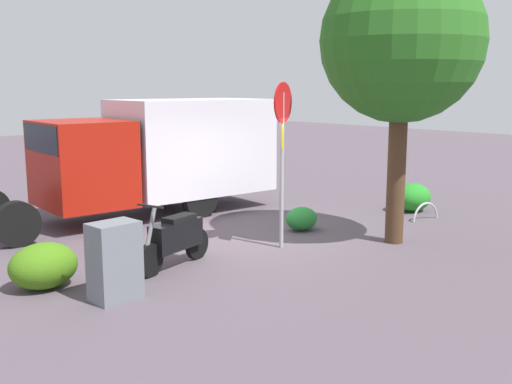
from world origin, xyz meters
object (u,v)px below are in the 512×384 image
Objects in this scene: utility_cabinet at (115,261)px; bike_rack_hoop at (425,220)px; street_tree at (402,42)px; motorcycle at (176,238)px; box_truck_near at (157,151)px; stop_sign at (282,139)px.

utility_cabinet is 1.37× the size of bike_rack_hoop.
motorcycle is at bearing -18.75° from street_tree.
stop_sign is (-0.14, 4.27, 0.56)m from box_truck_near.
street_tree is (-2.13, 5.44, 2.36)m from box_truck_near.
bike_rack_hoop is at bearing -161.38° from street_tree.
utility_cabinet is (3.68, 4.79, -0.98)m from box_truck_near.
stop_sign is 4.15m from utility_cabinet.
box_truck_near reaches higher than utility_cabinet.
bike_rack_hoop is at bearing -179.24° from utility_cabinet.
utility_cabinet is (3.82, 0.52, -1.54)m from stop_sign.
bike_rack_hoop is at bearing 134.57° from box_truck_near.
bike_rack_hoop is (-4.37, 4.69, -1.56)m from box_truck_near.
motorcycle reaches higher than utility_cabinet.
street_tree is at bearing 18.62° from bike_rack_hoop.
motorcycle is at bearing -6.82° from stop_sign.
street_tree is at bearing 149.53° from stop_sign.
box_truck_near is at bearing -134.82° from motorcycle.
bike_rack_hoop is at bearing 174.37° from stop_sign.
utility_cabinet is 8.07m from bike_rack_hoop.
bike_rack_hoop is (-4.23, 0.42, -2.12)m from stop_sign.
stop_sign is at bearing -172.19° from utility_cabinet.
box_truck_near is 1.29× the size of street_tree.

